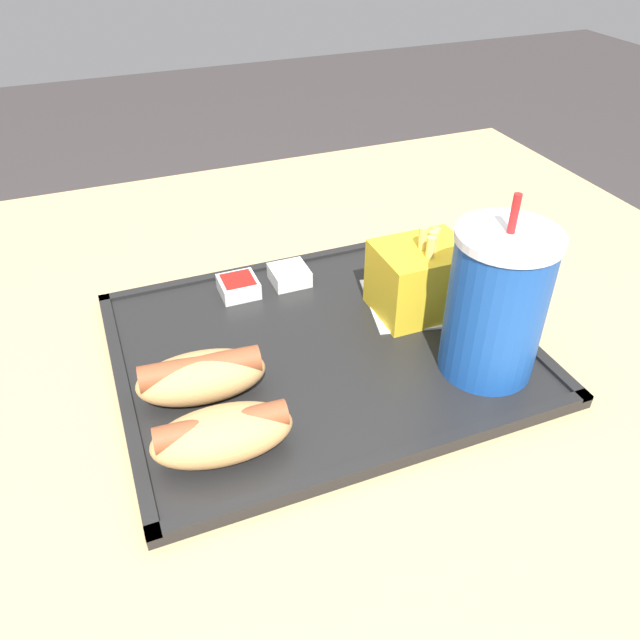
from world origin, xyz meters
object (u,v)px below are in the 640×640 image
object	(u,v)px
soda_cup	(496,304)
hot_dog_near	(201,376)
sauce_cup_mayo	(289,274)
hot_dog_far	(223,433)
sauce_cup_ketchup	(238,286)
fries_carton	(420,278)

from	to	relation	value
soda_cup	hot_dog_near	size ratio (longest dim) A/B	1.49
soda_cup	hot_dog_near	distance (m)	0.27
sauce_cup_mayo	hot_dog_far	bearing A→B (deg)	58.96
sauce_cup_ketchup	fries_carton	bearing A→B (deg)	149.87
hot_dog_near	sauce_cup_ketchup	xyz separation A→B (m)	(-0.08, -0.15, -0.01)
soda_cup	sauce_cup_ketchup	distance (m)	0.29
hot_dog_far	hot_dog_near	distance (m)	0.08
hot_dog_far	sauce_cup_ketchup	distance (m)	0.24
fries_carton	sauce_cup_mayo	bearing A→B (deg)	-42.47
fries_carton	soda_cup	bearing A→B (deg)	97.02
soda_cup	hot_dog_far	bearing A→B (deg)	3.42
hot_dog_far	sauce_cup_mayo	size ratio (longest dim) A/B	2.87
soda_cup	hot_dog_far	distance (m)	0.27
sauce_cup_mayo	soda_cup	bearing A→B (deg)	120.67
hot_dog_near	fries_carton	world-z (taller)	fries_carton
sauce_cup_ketchup	hot_dog_near	bearing A→B (deg)	63.37
soda_cup	sauce_cup_mayo	size ratio (longest dim) A/B	4.32
soda_cup	sauce_cup_ketchup	xyz separation A→B (m)	(0.19, -0.21, -0.06)
hot_dog_far	sauce_cup_ketchup	xyz separation A→B (m)	(-0.08, -0.23, -0.01)
soda_cup	fries_carton	bearing A→B (deg)	-82.98
hot_dog_near	sauce_cup_mayo	distance (m)	0.21
soda_cup	fries_carton	distance (m)	0.12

